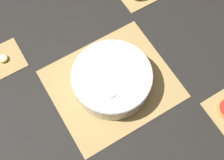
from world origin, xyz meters
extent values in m
plane|color=black|center=(0.00, 0.00, 0.00)|extent=(6.00, 6.00, 0.00)
cube|color=tan|center=(0.00, 0.00, 0.00)|extent=(0.41, 0.35, 0.01)
cube|color=#4C381E|center=(-0.14, 0.00, 0.00)|extent=(0.01, 0.35, 0.00)
cube|color=#4C381E|center=(-0.07, 0.00, 0.00)|extent=(0.01, 0.35, 0.00)
cube|color=#4C381E|center=(0.00, 0.00, 0.00)|extent=(0.01, 0.35, 0.00)
cube|color=#4C381E|center=(0.07, 0.00, 0.00)|extent=(0.01, 0.35, 0.00)
cube|color=#4C381E|center=(0.14, 0.00, 0.00)|extent=(0.01, 0.35, 0.00)
cube|color=#4C381E|center=(0.26, -0.28, 0.00)|extent=(0.00, 0.13, 0.00)
cube|color=tan|center=(-0.28, 0.28, 0.00)|extent=(0.13, 0.13, 0.01)
cube|color=#4C381E|center=(-0.28, 0.28, 0.00)|extent=(0.00, 0.13, 0.00)
cube|color=#4C381E|center=(-0.25, 0.28, 0.00)|extent=(0.00, 0.13, 0.00)
cylinder|color=silver|center=(0.00, 0.00, 0.04)|extent=(0.26, 0.26, 0.07)
torus|color=silver|center=(0.00, 0.00, 0.07)|extent=(0.27, 0.27, 0.01)
cylinder|color=beige|center=(0.06, -0.06, 0.06)|extent=(0.03, 0.03, 0.01)
cylinder|color=beige|center=(-0.01, 0.09, 0.07)|extent=(0.03, 0.03, 0.01)
cylinder|color=beige|center=(0.07, 0.05, 0.06)|extent=(0.02, 0.02, 0.01)
cylinder|color=beige|center=(-0.09, 0.02, 0.05)|extent=(0.03, 0.03, 0.01)
cylinder|color=beige|center=(0.06, -0.02, 0.05)|extent=(0.03, 0.03, 0.01)
cylinder|color=beige|center=(-0.01, -0.07, 0.07)|extent=(0.02, 0.02, 0.01)
cube|color=white|center=(0.04, 0.09, 0.04)|extent=(0.03, 0.03, 0.03)
cube|color=white|center=(0.00, 0.01, 0.05)|extent=(0.03, 0.03, 0.03)
cube|color=white|center=(-0.09, -0.03, 0.06)|extent=(0.03, 0.03, 0.03)
cube|color=white|center=(-0.04, -0.06, 0.07)|extent=(0.02, 0.02, 0.02)
cube|color=white|center=(0.03, -0.02, 0.02)|extent=(0.03, 0.03, 0.03)
cube|color=white|center=(-0.02, -0.10, 0.04)|extent=(0.02, 0.02, 0.02)
cube|color=white|center=(0.01, -0.07, 0.04)|extent=(0.03, 0.03, 0.03)
cube|color=white|center=(0.08, 0.01, 0.04)|extent=(0.03, 0.03, 0.03)
cube|color=white|center=(-0.06, 0.04, 0.02)|extent=(0.03, 0.03, 0.03)
cube|color=white|center=(-0.07, -0.05, 0.04)|extent=(0.02, 0.02, 0.02)
cube|color=white|center=(0.01, 0.08, 0.02)|extent=(0.02, 0.02, 0.02)
cube|color=white|center=(-0.06, -0.08, 0.06)|extent=(0.03, 0.03, 0.03)
cube|color=white|center=(-0.09, 0.00, 0.02)|extent=(0.02, 0.02, 0.02)
cube|color=white|center=(0.08, -0.02, 0.02)|extent=(0.03, 0.03, 0.03)
ellipsoid|color=#F9A338|center=(-0.06, 0.00, 0.06)|extent=(0.03, 0.02, 0.01)
ellipsoid|color=#F9A338|center=(-0.03, -0.05, 0.04)|extent=(0.03, 0.02, 0.01)
ellipsoid|color=#F9A338|center=(0.03, 0.06, 0.03)|extent=(0.03, 0.01, 0.01)
ellipsoid|color=red|center=(-0.03, 0.07, 0.05)|extent=(0.04, 0.02, 0.02)
ellipsoid|color=#F9A338|center=(0.02, -0.10, 0.02)|extent=(0.03, 0.02, 0.01)
cylinder|color=beige|center=(-0.28, 0.28, 0.01)|extent=(0.03, 0.03, 0.01)
torus|color=yellow|center=(-0.28, 0.28, 0.01)|extent=(0.03, 0.03, 0.01)
camera|label=1|loc=(-0.22, -0.36, 0.98)|focal=50.00mm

